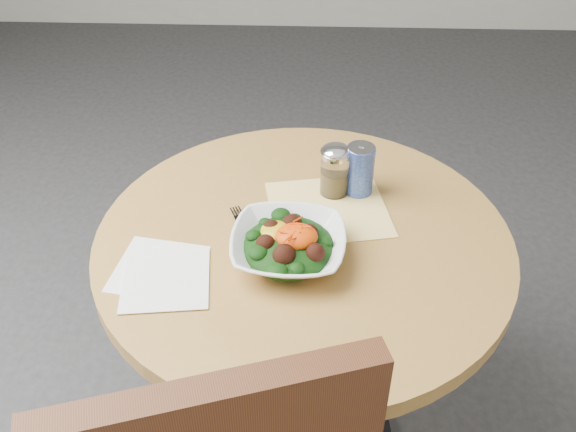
{
  "coord_description": "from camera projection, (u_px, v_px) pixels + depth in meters",
  "views": [
    {
      "loc": [
        0.01,
        -1.05,
        1.64
      ],
      "look_at": [
        -0.03,
        -0.01,
        0.81
      ],
      "focal_mm": 40.0,
      "sensor_mm": 36.0,
      "label": 1
    }
  ],
  "objects": [
    {
      "name": "fork",
      "position": [
        246.0,
        230.0,
        1.39
      ],
      "size": [
        0.09,
        0.18,
        0.0
      ],
      "color": "black",
      "rests_on": "table"
    },
    {
      "name": "cloth_napkin",
      "position": [
        328.0,
        209.0,
        1.45
      ],
      "size": [
        0.3,
        0.28,
        0.0
      ],
      "primitive_type": "cube",
      "rotation": [
        0.0,
        0.0,
        0.19
      ],
      "color": "#E6AB0C",
      "rests_on": "table"
    },
    {
      "name": "spice_shaker",
      "position": [
        335.0,
        170.0,
        1.46
      ],
      "size": [
        0.07,
        0.07,
        0.13
      ],
      "color": "silver",
      "rests_on": "table"
    },
    {
      "name": "table",
      "position": [
        302.0,
        300.0,
        1.5
      ],
      "size": [
        0.9,
        0.9,
        0.75
      ],
      "color": "black",
      "rests_on": "ground"
    },
    {
      "name": "beverage_can",
      "position": [
        360.0,
        170.0,
        1.47
      ],
      "size": [
        0.07,
        0.07,
        0.13
      ],
      "color": "navy",
      "rests_on": "table"
    },
    {
      "name": "paper_napkins",
      "position": [
        162.0,
        274.0,
        1.28
      ],
      "size": [
        0.21,
        0.23,
        0.0
      ],
      "color": "white",
      "rests_on": "table"
    },
    {
      "name": "salad_bowl",
      "position": [
        289.0,
        245.0,
        1.31
      ],
      "size": [
        0.25,
        0.25,
        0.09
      ],
      "color": "white",
      "rests_on": "table"
    }
  ]
}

